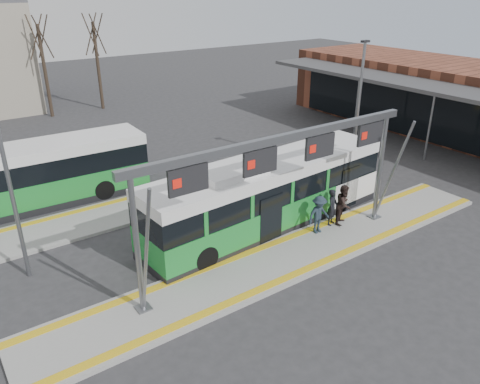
% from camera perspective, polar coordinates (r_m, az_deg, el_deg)
% --- Properties ---
extents(ground, '(120.00, 120.00, 0.00)m').
position_cam_1_polar(ground, '(19.75, 6.26, -7.98)').
color(ground, '#2D2D30').
rests_on(ground, ground).
extents(platform_main, '(22.00, 3.00, 0.15)m').
position_cam_1_polar(platform_main, '(19.71, 6.27, -7.80)').
color(platform_main, gray).
rests_on(platform_main, ground).
extents(platform_second, '(20.00, 3.00, 0.15)m').
position_cam_1_polar(platform_second, '(23.98, -13.88, -2.25)').
color(platform_second, gray).
rests_on(platform_second, ground).
extents(tactile_main, '(22.00, 2.65, 0.02)m').
position_cam_1_polar(tactile_main, '(19.67, 6.28, -7.59)').
color(tactile_main, gold).
rests_on(tactile_main, platform_main).
extents(tactile_second, '(20.00, 0.35, 0.02)m').
position_cam_1_polar(tactile_second, '(24.93, -14.91, -1.11)').
color(tactile_second, gold).
rests_on(tactile_second, platform_second).
extents(gantry, '(13.00, 1.68, 5.20)m').
position_cam_1_polar(gantry, '(17.81, 5.50, 3.81)').
color(gantry, slate).
rests_on(gantry, platform_main).
extents(hero_bus, '(12.77, 3.53, 3.47)m').
position_cam_1_polar(hero_bus, '(21.43, 3.42, -0.33)').
color(hero_bus, black).
rests_on(hero_bus, ground).
extents(bg_bus_green, '(12.69, 3.06, 3.15)m').
position_cam_1_polar(bg_bus_green, '(25.62, -25.36, 1.40)').
color(bg_bus_green, black).
rests_on(bg_bus_green, ground).
extents(passenger_a, '(0.75, 0.64, 1.74)m').
position_cam_1_polar(passenger_a, '(21.93, 11.18, -1.82)').
color(passenger_a, black).
rests_on(passenger_a, platform_main).
extents(passenger_b, '(1.15, 1.07, 1.90)m').
position_cam_1_polar(passenger_b, '(22.13, 12.53, -1.48)').
color(passenger_b, black).
rests_on(passenger_b, platform_main).
extents(passenger_c, '(1.17, 0.69, 1.78)m').
position_cam_1_polar(passenger_c, '(21.10, 9.58, -2.73)').
color(passenger_c, '#1E2B37').
rests_on(passenger_c, platform_main).
extents(tree_left, '(1.40, 1.40, 8.47)m').
position_cam_1_polar(tree_left, '(42.48, -23.26, 16.89)').
color(tree_left, '#382B21').
rests_on(tree_left, ground).
extents(tree_mid, '(1.40, 1.40, 8.41)m').
position_cam_1_polar(tree_mid, '(43.91, -17.35, 17.82)').
color(tree_mid, '#382B21').
rests_on(tree_mid, ground).
extents(lamp_west, '(0.50, 0.25, 8.82)m').
position_cam_1_polar(lamp_west, '(18.36, -26.72, 3.07)').
color(lamp_west, slate).
rests_on(lamp_west, ground).
extents(lamp_east, '(0.50, 0.25, 7.62)m').
position_cam_1_polar(lamp_east, '(28.02, 14.27, 10.21)').
color(lamp_east, slate).
rests_on(lamp_east, ground).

